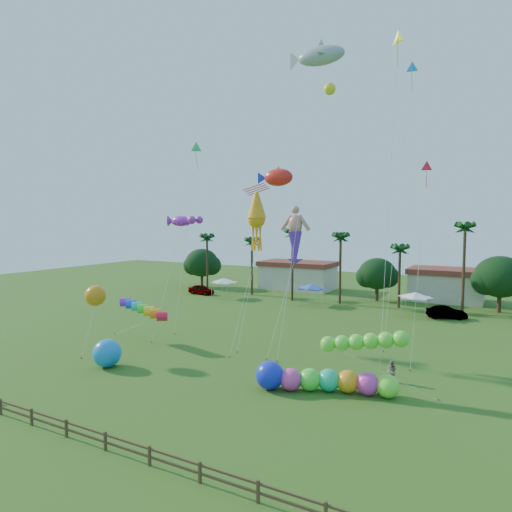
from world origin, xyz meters
The scene contains 22 objects.
ground centered at (0.00, 0.00, 0.00)m, with size 160.00×160.00×0.00m, color #285116.
tree_line centered at (3.57, 44.00, 4.28)m, with size 69.46×8.91×11.00m.
buildings_row centered at (-3.09, 50.00, 2.00)m, with size 35.00×7.00×4.00m.
tent_row centered at (-6.00, 36.33, 2.75)m, with size 31.00×4.00×0.60m.
fence centered at (0.00, -6.00, 0.61)m, with size 36.12×0.12×1.00m.
car_a centered at (-25.19, 37.14, 0.76)m, with size 1.80×4.46×1.52m, color #4C4C54.
car_b centered at (11.53, 36.73, 0.75)m, with size 1.59×4.56×1.50m, color #4C4C54.
spectator_b centered at (10.69, 11.25, 0.82)m, with size 0.80×0.62×1.65m, color gray.
caterpillar_inflatable centered at (6.76, 7.02, 0.84)m, with size 9.68×4.53×2.00m.
blue_ball centered at (-10.31, 3.70, 1.14)m, with size 2.28×2.28×2.28m, color #187FD9.
rainbow_tube centered at (-11.69, 10.09, 3.02)m, with size 9.48×3.89×3.49m.
green_worm centered at (6.92, 8.06, 3.15)m, with size 10.27×2.51×3.81m.
orange_ball_kite centered at (-13.43, 5.42, 5.34)m, with size 1.81×2.19×6.24m.
merman_kite centered at (0.91, 15.63, 10.19)m, with size 2.39×5.01×12.73m.
fish_kite centered at (-1.52, 17.10, 15.93)m, with size 4.65×6.35×16.86m.
shark_kite centered at (2.52, 17.42, 26.51)m, with size 6.22×7.70×27.58m.
squid_kite centered at (-2.40, 14.42, 11.98)m, with size 2.04×4.76×14.56m.
lobster_kite centered at (-11.91, 15.43, 11.81)m, with size 4.52×6.21×12.59m.
delta_kite_red centered at (11.48, 19.08, 16.03)m, with size 1.07×5.05×16.93m.
delta_kite_yellow centered at (10.49, 11.51, 24.04)m, with size 1.17×3.62×25.15m.
delta_kite_green centered at (-11.63, 17.78, 19.28)m, with size 1.44×3.63×20.21m.
delta_kite_blue centered at (9.17, 23.73, 25.70)m, with size 1.65×5.12×26.86m.
Camera 1 is at (17.83, -22.04, 11.87)m, focal length 32.00 mm.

